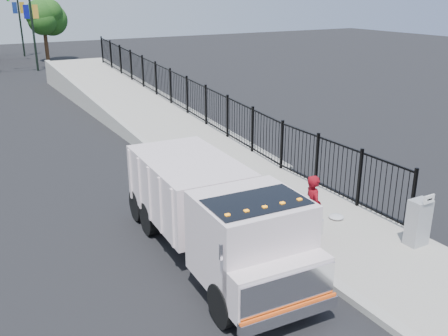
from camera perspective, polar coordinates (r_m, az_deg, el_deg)
ground at (r=14.01m, az=4.33°, el=-7.67°), size 120.00×120.00×0.00m
sidewalk at (r=13.76m, az=15.84°, el=-8.67°), size 3.55×12.00×0.12m
curb at (r=12.58m, az=9.52°, el=-10.89°), size 0.30×12.00×0.16m
ramp at (r=28.54m, az=-10.29°, el=6.31°), size 3.95×24.06×3.19m
iron_fence at (r=25.27m, az=-4.21°, el=6.96°), size 0.10×28.00×1.80m
truck at (r=12.19m, az=-1.15°, el=-4.92°), size 2.62×7.10×2.40m
worker at (r=13.36m, az=10.13°, el=-4.49°), size 0.59×0.75×1.81m
utility_cabinet at (r=13.93m, az=21.30°, el=-5.81°), size 0.55×0.40×1.25m
arrow_sign at (r=13.53m, az=22.39°, el=-3.31°), size 0.35×0.04×0.22m
debris at (r=15.01m, az=12.71°, el=-5.45°), size 0.45×0.45×0.11m
light_pole_1 at (r=45.44m, az=-21.53°, el=15.73°), size 3.78×0.22×8.00m
light_pole_3 at (r=56.39m, az=-22.70°, el=16.09°), size 3.77×0.22×8.00m
tree_1 at (r=51.34m, az=-19.95°, el=15.75°), size 2.74×2.74×5.37m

